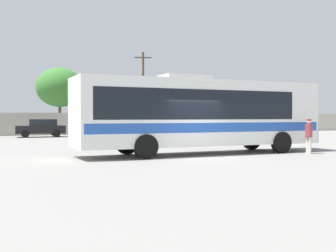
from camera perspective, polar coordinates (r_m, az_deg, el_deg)
name	(u,v)px	position (r m, az deg, el deg)	size (l,w,h in m)	color
ground_plane	(129,144)	(27.58, -5.31, -2.40)	(300.00, 300.00, 0.00)	gray
perimeter_wall	(83,124)	(42.36, -11.47, 0.31)	(80.00, 0.30, 2.13)	#B2AD9E
coach_bus_white_blue	(199,112)	(19.90, 4.23, 1.85)	(12.19, 3.00, 3.70)	white
attendant_by_bus_door	(309,134)	(21.14, 18.58, -1.04)	(0.36, 0.36, 1.65)	silver
parked_car_second_black	(41,128)	(37.91, -16.85, -0.22)	(4.19, 2.13, 1.54)	black
parked_car_third_red	(119,127)	(38.79, -6.71, -0.15)	(4.50, 2.21, 1.52)	red
parked_car_rightmost_grey	(181,127)	(42.01, 1.71, -0.10)	(4.29, 2.28, 1.41)	slate
utility_pole_near	(143,91)	(46.03, -3.40, 4.80)	(1.76, 0.63, 8.80)	#4C3823
roadside_tree_midleft	(60,87)	(48.12, -14.50, 5.10)	(5.13, 5.13, 7.19)	brown
roadside_tree_midright	(139,97)	(47.10, -3.99, 3.93)	(3.72, 3.72, 5.54)	brown
roadside_tree_right	(165,99)	(49.18, -0.45, 3.72)	(4.49, 4.49, 5.77)	brown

